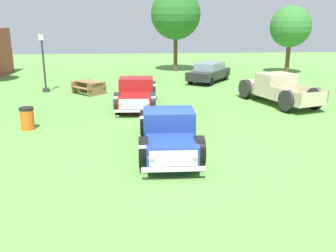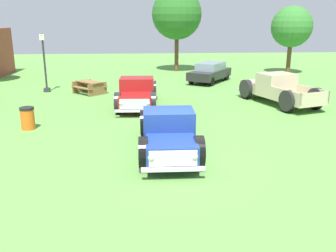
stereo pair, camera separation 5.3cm
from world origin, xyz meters
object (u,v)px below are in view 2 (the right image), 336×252
object	(u,v)px
pickup_truck_foreground	(169,134)
pickup_truck_behind_left	(275,89)
sedan_distant_b	(210,72)
pickup_truck_behind_right	(137,93)
oak_tree_east	(177,14)
oak_tree_center	(292,27)
picnic_table	(89,86)
lamp_post_near	(44,62)
trash_can	(28,118)

from	to	relation	value
pickup_truck_foreground	pickup_truck_behind_left	world-z (taller)	pickup_truck_behind_left
pickup_truck_foreground	sedan_distant_b	size ratio (longest dim) A/B	1.12
pickup_truck_foreground	pickup_truck_behind_right	size ratio (longest dim) A/B	0.98
oak_tree_east	oak_tree_center	distance (m)	9.74
pickup_truck_foreground	oak_tree_center	world-z (taller)	oak_tree_center
picnic_table	oak_tree_center	bearing A→B (deg)	25.78
oak_tree_east	pickup_truck_foreground	bearing A→B (deg)	-96.42
pickup_truck_behind_right	lamp_post_near	bearing A→B (deg)	140.20
pickup_truck_foreground	lamp_post_near	bearing A→B (deg)	120.03
picnic_table	oak_tree_east	bearing A→B (deg)	57.33
pickup_truck_behind_left	lamp_post_near	world-z (taller)	lamp_post_near
pickup_truck_behind_left	pickup_truck_behind_right	bearing A→B (deg)	-175.59
picnic_table	oak_tree_center	size ratio (longest dim) A/B	0.41
pickup_truck_behind_right	sedan_distant_b	xyz separation A→B (m)	(5.36, 7.82, 0.00)
pickup_truck_behind_left	sedan_distant_b	distance (m)	7.58
pickup_truck_behind_left	lamp_post_near	distance (m)	14.14
trash_can	sedan_distant_b	bearing A→B (deg)	49.13
pickup_truck_foreground	oak_tree_east	size ratio (longest dim) A/B	0.72
pickup_truck_behind_left	oak_tree_center	world-z (taller)	oak_tree_center
lamp_post_near	trash_can	world-z (taller)	lamp_post_near
oak_tree_center	picnic_table	bearing A→B (deg)	-154.22
pickup_truck_behind_left	lamp_post_near	bearing A→B (deg)	162.46
pickup_truck_behind_right	oak_tree_center	world-z (taller)	oak_tree_center
pickup_truck_behind_right	trash_can	xyz separation A→B (m)	(-4.58, -3.67, -0.27)
pickup_truck_behind_right	oak_tree_center	bearing A→B (deg)	42.22
lamp_post_near	oak_tree_center	size ratio (longest dim) A/B	0.66
pickup_truck_behind_right	picnic_table	xyz separation A→B (m)	(-2.99, 4.02, -0.26)
trash_can	pickup_truck_behind_left	bearing A→B (deg)	19.21
oak_tree_east	lamp_post_near	bearing A→B (deg)	-135.03
sedan_distant_b	oak_tree_east	xyz separation A→B (m)	(-1.86, 6.31, 4.15)
pickup_truck_behind_right	trash_can	world-z (taller)	pickup_truck_behind_right
pickup_truck_behind_left	oak_tree_east	size ratio (longest dim) A/B	0.81
pickup_truck_foreground	lamp_post_near	size ratio (longest dim) A/B	1.39
pickup_truck_behind_left	picnic_table	xyz separation A→B (m)	(-10.62, 3.43, -0.29)
pickup_truck_behind_right	lamp_post_near	world-z (taller)	lamp_post_near
picnic_table	oak_tree_east	world-z (taller)	oak_tree_east
pickup_truck_behind_right	pickup_truck_behind_left	bearing A→B (deg)	4.41
pickup_truck_behind_left	pickup_truck_behind_right	distance (m)	7.66
pickup_truck_foreground	trash_can	world-z (taller)	pickup_truck_foreground
sedan_distant_b	lamp_post_near	xyz separation A→B (m)	(-11.16, -2.98, 1.18)
pickup_truck_foreground	lamp_post_near	world-z (taller)	lamp_post_near
pickup_truck_behind_left	sedan_distant_b	world-z (taller)	pickup_truck_behind_left
trash_can	oak_tree_east	xyz separation A→B (m)	(8.08, 17.80, 4.43)
pickup_truck_foreground	oak_tree_center	distance (m)	22.39
sedan_distant_b	lamp_post_near	distance (m)	11.62
lamp_post_near	oak_tree_center	xyz separation A→B (m)	(18.67, 6.84, 1.96)
pickup_truck_behind_right	sedan_distant_b	distance (m)	9.48
pickup_truck_foreground	lamp_post_near	xyz separation A→B (m)	(-6.91, 11.95, 1.19)
pickup_truck_behind_right	oak_tree_east	xyz separation A→B (m)	(3.50, 14.13, 4.16)
pickup_truck_foreground	pickup_truck_behind_right	xyz separation A→B (m)	(-1.10, 7.12, 0.01)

